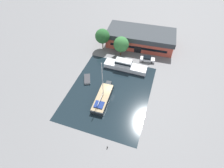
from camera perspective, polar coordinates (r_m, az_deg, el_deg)
ground_plane at (r=48.28m, az=-0.76°, el=-2.46°), size 440.00×440.00×0.00m
water_canal at (r=48.28m, az=-0.76°, el=-2.46°), size 21.53×26.67×0.01m
warehouse_building at (r=64.42m, az=9.27°, el=14.65°), size 23.96×12.23×5.19m
quay_tree_near_building at (r=57.37m, az=3.02°, el=12.80°), size 4.95×4.95×6.84m
quay_tree_by_water at (r=60.22m, az=-3.15°, el=15.31°), size 4.88×4.88×7.40m
parked_car at (r=58.08m, az=11.47°, el=8.01°), size 4.81×2.35×1.75m
sailboat_moored at (r=45.99m, az=-3.02°, el=-4.53°), size 3.68×11.06×12.25m
motor_cruiser at (r=54.09m, az=4.23°, el=5.92°), size 13.17×3.36×3.24m
small_dinghy at (r=51.52m, az=-8.09°, el=1.60°), size 3.17×4.17×0.67m
mooring_bollard at (r=39.69m, az=-1.53°, el=-19.93°), size 0.24×0.24×0.60m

